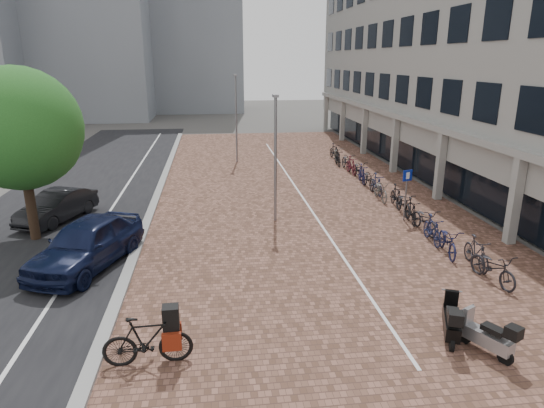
{
  "coord_description": "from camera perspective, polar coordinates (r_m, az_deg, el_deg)",
  "views": [
    {
      "loc": [
        -2.23,
        -11.64,
        6.72
      ],
      "look_at": [
        0.0,
        6.0,
        1.3
      ],
      "focal_mm": 31.54,
      "sensor_mm": 36.0,
      "label": 1
    }
  ],
  "objects": [
    {
      "name": "curb",
      "position": [
        24.72,
        -13.6,
        0.86
      ],
      "size": [
        0.35,
        42.0,
        0.14
      ],
      "primitive_type": "cube",
      "color": "gray",
      "rests_on": "ground"
    },
    {
      "name": "parking_sign",
      "position": [
        21.04,
        15.75,
        1.91
      ],
      "size": [
        0.46,
        0.19,
        2.25
      ],
      "rotation": [
        0.0,
        0.0,
        0.34
      ],
      "color": "slate",
      "rests_on": "ground"
    },
    {
      "name": "car_navy",
      "position": [
        17.08,
        -21.26,
        -4.41
      ],
      "size": [
        3.57,
        5.27,
        1.67
      ],
      "primitive_type": "imported",
      "rotation": [
        0.0,
        0.0,
        -0.36
      ],
      "color": "black",
      "rests_on": "ground"
    },
    {
      "name": "bike_row",
      "position": [
        24.59,
        12.91,
        1.92
      ],
      "size": [
        1.36,
        21.47,
        1.05
      ],
      "color": "black",
      "rests_on": "ground"
    },
    {
      "name": "scooter_front",
      "position": [
        12.66,
        24.24,
        -14.05
      ],
      "size": [
        1.09,
        1.54,
        1.02
      ],
      "primitive_type": null,
      "rotation": [
        0.0,
        0.0,
        0.47
      ],
      "color": "#9C9CA0",
      "rests_on": "ground"
    },
    {
      "name": "scooter_mid",
      "position": [
        12.94,
        20.66,
        -12.75
      ],
      "size": [
        1.07,
        1.65,
        1.08
      ],
      "primitive_type": null,
      "rotation": [
        0.0,
        0.0,
        -0.4
      ],
      "color": "black",
      "rests_on": "ground"
    },
    {
      "name": "hero_bike",
      "position": [
        11.56,
        -14.64,
        -15.41
      ],
      "size": [
        2.05,
        0.65,
        1.43
      ],
      "rotation": [
        0.0,
        0.0,
        1.61
      ],
      "color": "black",
      "rests_on": "ground"
    },
    {
      "name": "street_asphalt",
      "position": [
        25.49,
        -22.32,
        0.38
      ],
      "size": [
        8.0,
        50.0,
        0.03
      ],
      "primitive_type": "cube",
      "color": "black",
      "rests_on": "ground"
    },
    {
      "name": "office_building",
      "position": [
        31.59,
        22.85,
        18.84
      ],
      "size": [
        8.4,
        40.0,
        15.0
      ],
      "color": "gray",
      "rests_on": "ground"
    },
    {
      "name": "ground",
      "position": [
        13.62,
        3.25,
        -12.63
      ],
      "size": [
        140.0,
        140.0,
        0.0
      ],
      "primitive_type": "plane",
      "color": "#474442",
      "rests_on": "ground"
    },
    {
      "name": "lane_line",
      "position": [
        25.03,
        -17.91,
        0.59
      ],
      "size": [
        0.12,
        44.0,
        0.0
      ],
      "primitive_type": "cube",
      "color": "white",
      "rests_on": "street_asphalt"
    },
    {
      "name": "lamp_near",
      "position": [
        19.97,
        0.41,
        5.19
      ],
      "size": [
        0.12,
        0.12,
        5.3
      ],
      "primitive_type": "cylinder",
      "color": "slate",
      "rests_on": "ground"
    },
    {
      "name": "plaza_brick",
      "position": [
        24.93,
        2.83,
        1.32
      ],
      "size": [
        14.5,
        42.0,
        0.04
      ],
      "primitive_type": "cube",
      "color": "brown",
      "rests_on": "ground"
    },
    {
      "name": "car_dark",
      "position": [
        22.47,
        -24.27,
        -0.24
      ],
      "size": [
        2.78,
        4.21,
        1.31
      ],
      "primitive_type": "imported",
      "rotation": [
        0.0,
        0.0,
        -0.39
      ],
      "color": "black",
      "rests_on": "ground"
    },
    {
      "name": "parking_line",
      "position": [
        24.96,
        3.29,
        1.39
      ],
      "size": [
        0.1,
        30.0,
        0.0
      ],
      "primitive_type": "cube",
      "color": "white",
      "rests_on": "plaza_brick"
    },
    {
      "name": "street_tree",
      "position": [
        19.91,
        -27.5,
        7.65
      ],
      "size": [
        4.49,
        4.49,
        6.53
      ],
      "color": "#382619",
      "rests_on": "ground"
    },
    {
      "name": "lamp_far",
      "position": [
        32.15,
        -4.3,
        10.0
      ],
      "size": [
        0.12,
        0.12,
        5.71
      ],
      "primitive_type": "cylinder",
      "color": "gray",
      "rests_on": "ground"
    }
  ]
}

